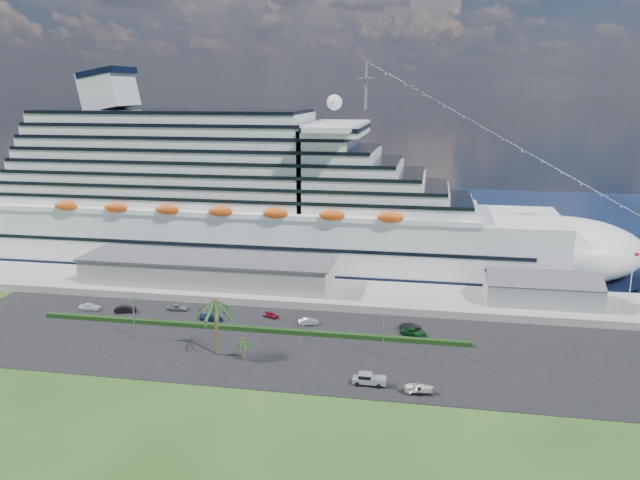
% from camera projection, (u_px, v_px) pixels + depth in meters
% --- Properties ---
extents(ground, '(420.00, 420.00, 0.00)m').
position_uv_depth(ground, '(264.00, 369.00, 108.36)').
color(ground, '#274416').
rests_on(ground, ground).
extents(asphalt_lot, '(140.00, 38.00, 0.12)m').
position_uv_depth(asphalt_lot, '(280.00, 344.00, 118.86)').
color(asphalt_lot, black).
rests_on(asphalt_lot, ground).
extents(wharf, '(240.00, 20.00, 1.80)m').
position_uv_depth(wharf, '(309.00, 292.00, 146.39)').
color(wharf, gray).
rests_on(wharf, ground).
extents(water, '(420.00, 160.00, 0.02)m').
position_uv_depth(water, '(356.00, 219.00, 232.63)').
color(water, black).
rests_on(water, ground).
extents(cruise_ship, '(191.00, 38.00, 54.00)m').
position_uv_depth(cruise_ship, '(249.00, 205.00, 169.33)').
color(cruise_ship, silver).
rests_on(cruise_ship, ground).
extents(terminal_building, '(61.00, 15.00, 6.30)m').
position_uv_depth(terminal_building, '(207.00, 270.00, 149.76)').
color(terminal_building, gray).
rests_on(terminal_building, wharf).
extents(port_shed, '(24.00, 12.31, 7.37)m').
position_uv_depth(port_shed, '(542.00, 290.00, 136.53)').
color(port_shed, gray).
rests_on(port_shed, wharf).
extents(flagpole, '(1.08, 0.16, 12.00)m').
position_uv_depth(flagpole, '(632.00, 278.00, 132.48)').
color(flagpole, silver).
rests_on(flagpole, wharf).
extents(hedge, '(88.00, 1.10, 0.90)m').
position_uv_depth(hedge, '(247.00, 329.00, 124.91)').
color(hedge, black).
rests_on(hedge, asphalt_lot).
extents(lamp_post_left, '(1.60, 0.35, 8.27)m').
position_uv_depth(lamp_post_left, '(134.00, 314.00, 119.61)').
color(lamp_post_left, gray).
rests_on(lamp_post_left, asphalt_lot).
extents(lamp_post_right, '(1.60, 0.35, 8.27)m').
position_uv_depth(lamp_post_right, '(384.00, 331.00, 111.27)').
color(lamp_post_right, gray).
rests_on(lamp_post_right, asphalt_lot).
extents(palm_tall, '(8.82, 8.82, 11.13)m').
position_uv_depth(palm_tall, '(215.00, 307.00, 111.75)').
color(palm_tall, '#47301E').
rests_on(palm_tall, ground).
extents(palm_short, '(3.53, 3.53, 4.56)m').
position_uv_depth(palm_short, '(243.00, 342.00, 110.67)').
color(palm_short, '#47301E').
rests_on(palm_short, ground).
extents(parked_car_0, '(4.78, 2.32, 1.57)m').
position_uv_depth(parked_car_0, '(90.00, 307.00, 136.47)').
color(parked_car_0, white).
rests_on(parked_car_0, asphalt_lot).
extents(parked_car_1, '(4.89, 2.81, 1.52)m').
position_uv_depth(parked_car_1, '(126.00, 309.00, 135.04)').
color(parked_car_1, black).
rests_on(parked_car_1, asphalt_lot).
extents(parked_car_2, '(4.64, 2.52, 1.23)m').
position_uv_depth(parked_car_2, '(178.00, 308.00, 136.47)').
color(parked_car_2, gray).
rests_on(parked_car_2, asphalt_lot).
extents(parked_car_3, '(4.87, 2.10, 1.40)m').
position_uv_depth(parked_car_3, '(211.00, 317.00, 130.35)').
color(parked_car_3, navy).
rests_on(parked_car_3, asphalt_lot).
extents(parked_car_4, '(3.86, 2.76, 1.22)m').
position_uv_depth(parked_car_4, '(271.00, 315.00, 132.05)').
color(parked_car_4, maroon).
rests_on(parked_car_4, asphalt_lot).
extents(parked_car_5, '(4.42, 2.82, 1.38)m').
position_uv_depth(parked_car_5, '(309.00, 321.00, 128.09)').
color(parked_car_5, '#9FA0A6').
rests_on(parked_car_5, asphalt_lot).
extents(parked_car_6, '(5.68, 4.23, 1.43)m').
position_uv_depth(parked_car_6, '(414.00, 332.00, 122.37)').
color(parked_car_6, '#0E3A19').
rests_on(parked_car_6, asphalt_lot).
extents(parked_car_7, '(4.63, 2.68, 1.26)m').
position_uv_depth(parked_car_7, '(410.00, 326.00, 125.69)').
color(parked_car_7, black).
rests_on(parked_car_7, asphalt_lot).
extents(pickup_truck, '(5.51, 2.20, 1.94)m').
position_uv_depth(pickup_truck, '(369.00, 379.00, 101.97)').
color(pickup_truck, black).
rests_on(pickup_truck, asphalt_lot).
extents(boat_trailer, '(5.72, 4.11, 1.59)m').
position_uv_depth(boat_trailer, '(419.00, 388.00, 99.03)').
color(boat_trailer, gray).
rests_on(boat_trailer, asphalt_lot).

